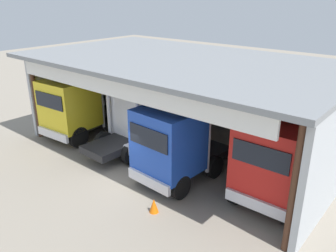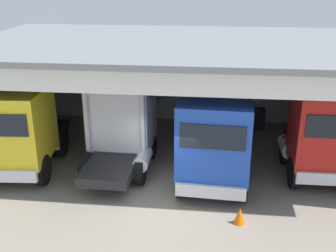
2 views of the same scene
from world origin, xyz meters
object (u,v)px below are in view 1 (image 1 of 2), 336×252
Objects in this scene: truck_blue_center_right_bay at (173,145)px; oil_drum at (278,140)px; truck_yellow_right_bay at (75,107)px; truck_red_center_bay at (273,163)px; truck_white_left_bay at (138,117)px; traffic_cone at (154,206)px; tool_cart at (278,139)px.

truck_blue_center_right_bay is 5.69× the size of oil_drum.
truck_yellow_right_bay is 11.32m from truck_red_center_bay.
truck_white_left_bay reaches higher than truck_blue_center_right_bay.
traffic_cone is at bearing -97.40° from oil_drum.
truck_white_left_bay is 3.91m from truck_blue_center_right_bay.
truck_blue_center_right_bay is 2.79m from traffic_cone.
tool_cart is (9.38, 5.99, -1.30)m from truck_yellow_right_bay.
oil_drum is (9.32, 6.09, -1.37)m from truck_yellow_right_bay.
traffic_cone is at bearing 158.65° from truck_yellow_right_bay.
truck_red_center_bay is 5.86m from oil_drum.
traffic_cone is (8.21, -2.50, -1.52)m from truck_yellow_right_bay.
truck_white_left_bay is 8.40× the size of traffic_cone.
truck_red_center_bay is at bearing 179.35° from truck_yellow_right_bay.
truck_white_left_bay reaches higher than truck_yellow_right_bay.
truck_yellow_right_bay is 9.73× the size of traffic_cone.
oil_drum is at bearing 82.60° from traffic_cone.
truck_white_left_bay reaches higher than traffic_cone.
truck_blue_center_right_bay is at bearing 111.81° from traffic_cone.
truck_yellow_right_bay is 6.33× the size of oil_drum.
traffic_cone is at bearing -97.83° from tool_cart.
tool_cart is at bearing -70.48° from truck_red_center_bay.
truck_yellow_right_bay is at bearing 163.09° from traffic_cone.
truck_white_left_bay is 7.52m from oil_drum.
tool_cart is at bearing 41.38° from truck_white_left_bay.
tool_cart is (2.04, 6.31, -1.28)m from truck_blue_center_right_bay.
truck_blue_center_right_bay is 8.75× the size of traffic_cone.
truck_yellow_right_bay reaches higher than oil_drum.
tool_cart reaches higher than oil_drum.
truck_yellow_right_bay is 3.93m from truck_white_left_bay.
truck_yellow_right_bay is 8.71m from traffic_cone.
truck_red_center_bay reaches higher than traffic_cone.
oil_drum is (1.99, 6.40, -1.35)m from truck_blue_center_right_bay.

